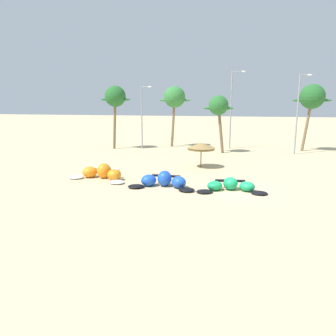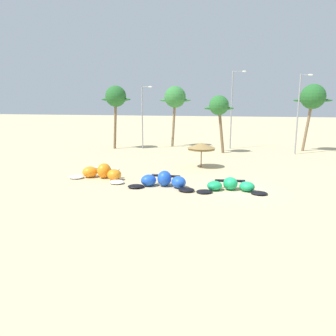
% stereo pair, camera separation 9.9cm
% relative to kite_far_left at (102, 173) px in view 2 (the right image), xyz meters
% --- Properties ---
extents(ground_plane, '(260.00, 260.00, 0.00)m').
position_rel_kite_far_left_xyz_m(ground_plane, '(11.35, -1.03, -0.49)').
color(ground_plane, '#C6B284').
extents(kite_far_left, '(5.62, 3.22, 1.27)m').
position_rel_kite_far_left_xyz_m(kite_far_left, '(0.00, 0.00, 0.00)').
color(kite_far_left, white).
rests_on(kite_far_left, ground).
extents(kite_left, '(5.45, 2.50, 1.21)m').
position_rel_kite_far_left_xyz_m(kite_left, '(5.75, -1.43, -0.02)').
color(kite_left, black).
rests_on(kite_left, ground).
extents(kite_left_of_center, '(5.29, 2.74, 0.94)m').
position_rel_kite_far_left_xyz_m(kite_left_of_center, '(10.82, -1.32, -0.13)').
color(kite_left_of_center, black).
rests_on(kite_left_of_center, ground).
extents(beach_umbrella_near_van, '(2.80, 2.80, 2.47)m').
position_rel_kite_far_left_xyz_m(beach_umbrella_near_van, '(7.51, 6.93, 1.63)').
color(beach_umbrella_near_van, brown).
rests_on(beach_umbrella_near_van, ground).
extents(palm_leftmost, '(4.27, 2.85, 8.62)m').
position_rel_kite_far_left_xyz_m(palm_leftmost, '(-5.76, 17.57, 6.55)').
color(palm_leftmost, brown).
rests_on(palm_leftmost, ground).
extents(palm_left, '(4.59, 3.06, 8.66)m').
position_rel_kite_far_left_xyz_m(palm_left, '(1.63, 21.65, 6.52)').
color(palm_left, '#7F6647').
rests_on(palm_left, ground).
extents(palm_left_of_gap, '(3.70, 2.47, 7.26)m').
position_rel_kite_far_left_xyz_m(palm_left_of_gap, '(8.28, 16.98, 5.38)').
color(palm_left_of_gap, brown).
rests_on(palm_left_of_gap, ground).
extents(palm_center_left, '(4.79, 3.19, 8.71)m').
position_rel_kite_far_left_xyz_m(palm_center_left, '(19.93, 21.39, 6.52)').
color(palm_center_left, '#7F6647').
rests_on(palm_center_left, ground).
extents(lamppost_west, '(1.55, 0.24, 8.59)m').
position_rel_kite_far_left_xyz_m(lamppost_west, '(-2.22, 18.58, 4.31)').
color(lamppost_west, gray).
rests_on(lamppost_west, ground).
extents(lamppost_west_center, '(1.85, 0.24, 10.57)m').
position_rel_kite_far_left_xyz_m(lamppost_west_center, '(9.77, 21.28, 5.35)').
color(lamppost_west_center, gray).
rests_on(lamppost_west_center, ground).
extents(lamppost_east_center, '(1.44, 0.24, 9.73)m').
position_rel_kite_far_left_xyz_m(lamppost_east_center, '(17.89, 18.02, 4.88)').
color(lamppost_east_center, gray).
rests_on(lamppost_east_center, ground).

